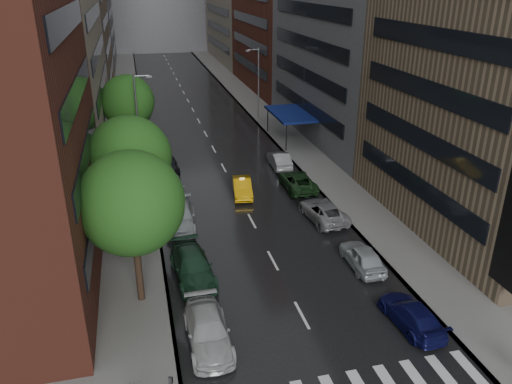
{
  "coord_description": "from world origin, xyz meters",
  "views": [
    {
      "loc": [
        -7.92,
        -17.47,
        17.3
      ],
      "look_at": [
        0.0,
        14.67,
        3.0
      ],
      "focal_mm": 35.0,
      "sensor_mm": 36.0,
      "label": 1
    }
  ],
  "objects": [
    {
      "name": "ground",
      "position": [
        0.0,
        0.0,
        0.0
      ],
      "size": [
        220.0,
        220.0,
        0.0
      ],
      "primitive_type": "plane",
      "color": "gray",
      "rests_on": "ground"
    },
    {
      "name": "street_lamp_left",
      "position": [
        -7.72,
        30.0,
        4.89
      ],
      "size": [
        1.74,
        0.22,
        9.0
      ],
      "color": "gray",
      "rests_on": "sidewalk_left"
    },
    {
      "name": "tree_near",
      "position": [
        -8.6,
        7.5,
        6.24
      ],
      "size": [
        5.72,
        5.72,
        9.12
      ],
      "color": "#382619",
      "rests_on": "ground"
    },
    {
      "name": "taxi",
      "position": [
        0.35,
        21.06,
        0.72
      ],
      "size": [
        2.09,
        4.51,
        1.43
      ],
      "primitive_type": "imported",
      "rotation": [
        0.0,
        0.0,
        -0.14
      ],
      "color": "#EBA80C",
      "rests_on": "ground"
    },
    {
      "name": "parked_cars_right",
      "position": [
        5.4,
        15.25,
        0.73
      ],
      "size": [
        2.87,
        29.91,
        1.53
      ],
      "color": "#0F1149",
      "rests_on": "ground"
    },
    {
      "name": "sidewalk_left",
      "position": [
        -9.0,
        50.0,
        0.07
      ],
      "size": [
        4.0,
        140.0,
        0.15
      ],
      "primitive_type": "cube",
      "color": "gray",
      "rests_on": "ground"
    },
    {
      "name": "road",
      "position": [
        0.0,
        50.0,
        0.01
      ],
      "size": [
        14.0,
        140.0,
        0.01
      ],
      "primitive_type": "cube",
      "color": "black",
      "rests_on": "ground"
    },
    {
      "name": "awning",
      "position": [
        8.98,
        35.0,
        3.13
      ],
      "size": [
        4.0,
        8.0,
        3.12
      ],
      "color": "navy",
      "rests_on": "sidewalk_right"
    },
    {
      "name": "sidewalk_right",
      "position": [
        9.0,
        50.0,
        0.07
      ],
      "size": [
        4.0,
        140.0,
        0.15
      ],
      "primitive_type": "cube",
      "color": "gray",
      "rests_on": "ground"
    },
    {
      "name": "parked_cars_left",
      "position": [
        -5.4,
        14.55,
        0.76
      ],
      "size": [
        2.68,
        30.63,
        1.61
      ],
      "color": "#B9B9B9",
      "rests_on": "ground"
    },
    {
      "name": "tree_far",
      "position": [
        -8.6,
        33.56,
        5.82
      ],
      "size": [
        5.34,
        5.34,
        8.51
      ],
      "color": "#382619",
      "rests_on": "ground"
    },
    {
      "name": "street_lamp_right",
      "position": [
        7.72,
        45.0,
        4.89
      ],
      "size": [
        1.74,
        0.22,
        9.0
      ],
      "color": "gray",
      "rests_on": "sidewalk_right"
    },
    {
      "name": "tree_mid",
      "position": [
        -8.6,
        15.23,
        6.17
      ],
      "size": [
        5.66,
        5.66,
        9.01
      ],
      "color": "#382619",
      "rests_on": "ground"
    }
  ]
}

